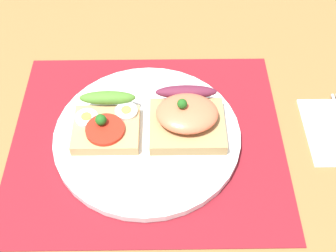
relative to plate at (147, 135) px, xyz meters
The scene contains 5 objects.
ground_plane 2.51cm from the plate, ahead, with size 120.00×90.00×3.20cm, color olive.
placemat 0.76cm from the plate, ahead, with size 39.31×33.69×0.30cm, color maroon.
plate is the anchor object (origin of this frame).
sandwich_egg_tomato 6.15cm from the plate, behind, with size 9.31×9.31×3.82cm.
sandwich_salmon 6.39cm from the plate, 12.34° to the left, with size 10.64×10.58×5.63cm.
Camera 1 is at (2.53, -37.27, 49.72)cm, focal length 45.52 mm.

